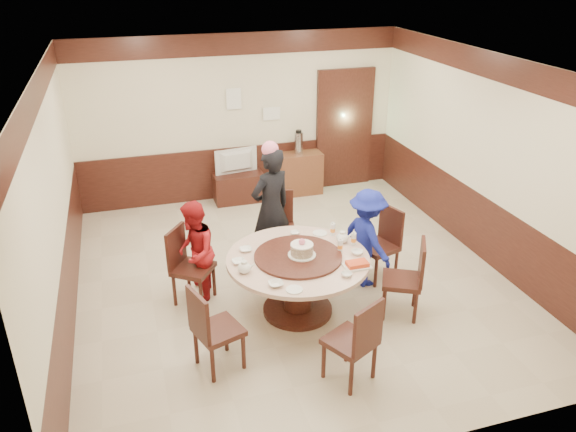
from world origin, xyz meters
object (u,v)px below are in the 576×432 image
object	(u,v)px
person_red	(194,252)
television	(238,162)
side_cabinet	(299,173)
birthday_cake	(302,250)
person_standing	(271,209)
person_blue	(367,238)
banquet_table	(298,273)
thermos	(299,143)
shrimp_platter	(357,265)
tv_stand	(239,187)

from	to	relation	value
person_red	television	bearing A→B (deg)	170.09
side_cabinet	birthday_cake	bearing A→B (deg)	-107.41
person_standing	television	world-z (taller)	person_standing
television	person_blue	bearing A→B (deg)	99.60
banquet_table	thermos	xyz separation A→B (m)	(1.14, 3.53, 0.41)
banquet_table	shrimp_platter	distance (m)	0.74
birthday_cake	side_cabinet	size ratio (longest dim) A/B	0.41
banquet_table	person_standing	xyz separation A→B (m)	(0.00, 1.20, 0.32)
side_cabinet	television	bearing A→B (deg)	-178.45
tv_stand	side_cabinet	world-z (taller)	side_cabinet
birthday_cake	television	size ratio (longest dim) A/B	0.43
banquet_table	person_red	distance (m)	1.29
banquet_table	person_blue	world-z (taller)	person_blue
banquet_table	birthday_cake	xyz separation A→B (m)	(0.04, -0.01, 0.32)
person_red	side_cabinet	xyz separation A→B (m)	(2.27, 2.88, -0.28)
person_standing	television	bearing A→B (deg)	-113.28
birthday_cake	television	world-z (taller)	birthday_cake
birthday_cake	person_standing	bearing A→B (deg)	91.77
tv_stand	side_cabinet	size ratio (longest dim) A/B	1.06
television	thermos	size ratio (longest dim) A/B	1.98
person_blue	birthday_cake	size ratio (longest dim) A/B	4.02
birthday_cake	shrimp_platter	size ratio (longest dim) A/B	1.08
person_standing	shrimp_platter	world-z (taller)	person_standing
tv_stand	television	distance (m)	0.47
banquet_table	thermos	bearing A→B (deg)	72.06
person_blue	thermos	size ratio (longest dim) A/B	3.45
birthday_cake	tv_stand	size ratio (longest dim) A/B	0.38
person_red	shrimp_platter	bearing A→B (deg)	70.28
person_standing	thermos	bearing A→B (deg)	-138.33
person_red	thermos	distance (m)	3.67
person_red	birthday_cake	size ratio (longest dim) A/B	4.00
banquet_table	birthday_cake	size ratio (longest dim) A/B	5.13
television	person_standing	bearing A→B (deg)	80.82
tv_stand	television	xyz separation A→B (m)	(0.00, 0.00, 0.47)
person_red	banquet_table	bearing A→B (deg)	71.97
person_blue	birthday_cake	world-z (taller)	person_blue
person_red	person_blue	xyz separation A→B (m)	(2.16, -0.27, 0.00)
banquet_table	shrimp_platter	xyz separation A→B (m)	(0.57, -0.40, 0.24)
tv_stand	thermos	bearing A→B (deg)	1.56
person_red	shrimp_platter	world-z (taller)	person_red
birthday_cake	television	distance (m)	3.52
banquet_table	person_red	xyz separation A→B (m)	(-1.11, 0.65, 0.12)
side_cabinet	tv_stand	bearing A→B (deg)	-178.45
birthday_cake	shrimp_platter	distance (m)	0.66
tv_stand	television	size ratio (longest dim) A/B	1.13
side_cabinet	shrimp_platter	bearing A→B (deg)	-98.44
person_standing	television	size ratio (longest dim) A/B	2.26
tv_stand	person_red	bearing A→B (deg)	-112.08
person_red	thermos	world-z (taller)	person_red
shrimp_platter	person_red	bearing A→B (deg)	148.11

